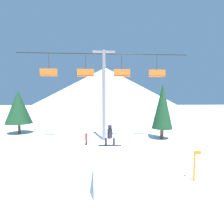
{
  "coord_description": "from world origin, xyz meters",
  "views": [
    {
      "loc": [
        -1.77,
        -9.89,
        4.69
      ],
      "look_at": [
        -0.98,
        3.87,
        3.6
      ],
      "focal_mm": 28.0,
      "sensor_mm": 36.0,
      "label": 1
    }
  ],
  "objects_px": {
    "snow_ramp": "(117,168)",
    "distant_skier": "(86,139)",
    "trail_marker": "(195,165)",
    "pine_tree_near": "(162,106)",
    "snowboarder": "(110,135)"
  },
  "relations": [
    {
      "from": "trail_marker",
      "to": "distant_skier",
      "type": "height_order",
      "value": "trail_marker"
    },
    {
      "from": "distant_skier",
      "to": "trail_marker",
      "type": "bearing_deg",
      "value": -49.68
    },
    {
      "from": "trail_marker",
      "to": "snow_ramp",
      "type": "bearing_deg",
      "value": -178.42
    },
    {
      "from": "pine_tree_near",
      "to": "distant_skier",
      "type": "height_order",
      "value": "pine_tree_near"
    },
    {
      "from": "pine_tree_near",
      "to": "trail_marker",
      "type": "height_order",
      "value": "pine_tree_near"
    },
    {
      "from": "snow_ramp",
      "to": "trail_marker",
      "type": "xyz_separation_m",
      "value": [
        4.41,
        0.12,
        0.04
      ]
    },
    {
      "from": "trail_marker",
      "to": "distant_skier",
      "type": "relative_size",
      "value": 1.44
    },
    {
      "from": "pine_tree_near",
      "to": "snow_ramp",
      "type": "bearing_deg",
      "value": -120.48
    },
    {
      "from": "snow_ramp",
      "to": "distant_skier",
      "type": "xyz_separation_m",
      "value": [
        -2.37,
        8.12,
        -0.24
      ]
    },
    {
      "from": "snowboarder",
      "to": "snow_ramp",
      "type": "bearing_deg",
      "value": -75.87
    },
    {
      "from": "snowboarder",
      "to": "distant_skier",
      "type": "bearing_deg",
      "value": 106.71
    },
    {
      "from": "snow_ramp",
      "to": "pine_tree_near",
      "type": "height_order",
      "value": "pine_tree_near"
    },
    {
      "from": "pine_tree_near",
      "to": "trail_marker",
      "type": "distance_m",
      "value": 10.74
    },
    {
      "from": "snow_ramp",
      "to": "trail_marker",
      "type": "bearing_deg",
      "value": 1.58
    },
    {
      "from": "snow_ramp",
      "to": "pine_tree_near",
      "type": "relative_size",
      "value": 0.5
    }
  ]
}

